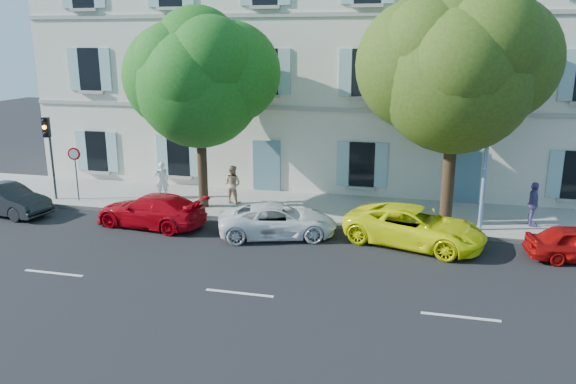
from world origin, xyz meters
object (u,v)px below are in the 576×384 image
(street_lamp, at_px, (490,115))
(pedestrian_a, at_px, (162,180))
(car_red_coupe, at_px, (151,210))
(pedestrian_c, at_px, (533,204))
(car_dark_sedan, at_px, (7,200))
(car_white_coupe, at_px, (278,221))
(road_sign, at_px, (75,163))
(pedestrian_b, at_px, (232,184))
(tree_right, at_px, (456,75))
(tree_left, at_px, (199,85))
(traffic_light, at_px, (48,141))
(car_yellow_supercar, at_px, (415,226))

(street_lamp, height_order, pedestrian_a, street_lamp)
(car_red_coupe, distance_m, pedestrian_a, 3.66)
(street_lamp, relative_size, pedestrian_c, 4.45)
(car_dark_sedan, relative_size, pedestrian_a, 2.40)
(car_red_coupe, height_order, car_white_coupe, car_red_coupe)
(road_sign, distance_m, pedestrian_b, 6.86)
(road_sign, relative_size, street_lamp, 0.31)
(car_red_coupe, xyz_separation_m, street_lamp, (12.20, 1.93, 3.78))
(car_red_coupe, xyz_separation_m, car_white_coupe, (5.02, 0.03, -0.04))
(tree_right, relative_size, pedestrian_b, 5.27)
(pedestrian_b, distance_m, pedestrian_c, 12.00)
(car_white_coupe, relative_size, street_lamp, 0.57)
(street_lamp, bearing_deg, road_sign, 179.51)
(car_red_coupe, bearing_deg, tree_right, 109.52)
(car_white_coupe, xyz_separation_m, tree_left, (-3.88, 2.49, 4.63))
(traffic_light, bearing_deg, road_sign, 5.44)
(car_dark_sedan, height_order, pedestrian_a, pedestrian_a)
(traffic_light, xyz_separation_m, street_lamp, (17.86, -0.04, 1.63))
(road_sign, xyz_separation_m, pedestrian_c, (18.68, 0.97, -0.85))
(traffic_light, bearing_deg, car_red_coupe, -19.12)
(car_white_coupe, relative_size, tree_left, 0.54)
(car_dark_sedan, xyz_separation_m, car_yellow_supercar, (16.30, 0.33, 0.04))
(pedestrian_c, bearing_deg, road_sign, 96.37)
(car_dark_sedan, height_order, car_white_coupe, car_dark_sedan)
(tree_right, height_order, pedestrian_a, tree_right)
(car_red_coupe, bearing_deg, tree_left, 162.56)
(traffic_light, bearing_deg, tree_left, 4.63)
(car_white_coupe, height_order, traffic_light, traffic_light)
(car_yellow_supercar, height_order, pedestrian_a, pedestrian_a)
(car_yellow_supercar, distance_m, pedestrian_b, 8.33)
(car_yellow_supercar, distance_m, tree_right, 5.61)
(pedestrian_c, bearing_deg, tree_left, 95.71)
(car_yellow_supercar, relative_size, pedestrian_b, 2.94)
(traffic_light, bearing_deg, street_lamp, -0.11)
(pedestrian_b, xyz_separation_m, pedestrian_c, (12.00, -0.31, 0.02))
(car_red_coupe, xyz_separation_m, tree_right, (10.97, 2.46, 5.09))
(tree_left, distance_m, traffic_light, 7.25)
(car_red_coupe, bearing_deg, car_yellow_supercar, 98.53)
(car_white_coupe, distance_m, car_yellow_supercar, 4.86)
(street_lamp, bearing_deg, tree_right, 156.59)
(car_dark_sedan, height_order, tree_left, tree_left)
(tree_right, relative_size, traffic_light, 2.40)
(tree_left, height_order, street_lamp, tree_left)
(car_red_coupe, distance_m, tree_left, 5.35)
(pedestrian_b, bearing_deg, car_dark_sedan, 32.26)
(traffic_light, xyz_separation_m, pedestrian_b, (7.80, 1.39, -1.80))
(car_dark_sedan, xyz_separation_m, tree_left, (7.56, 2.56, 4.59))
(car_white_coupe, height_order, road_sign, road_sign)
(road_sign, height_order, pedestrian_b, road_sign)
(traffic_light, distance_m, street_lamp, 17.94)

